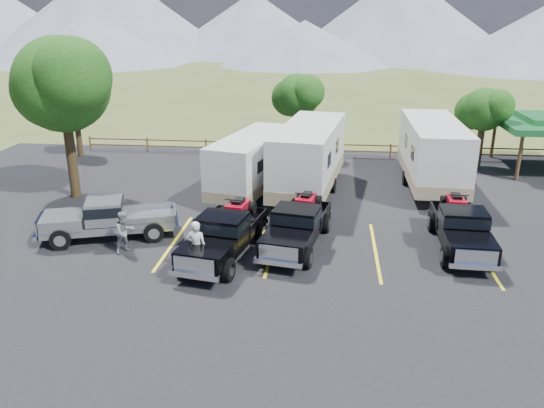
# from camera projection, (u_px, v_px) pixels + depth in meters

# --- Properties ---
(ground) EXTENTS (320.00, 320.00, 0.00)m
(ground) POSITION_uv_depth(u_px,v_px,m) (321.00, 301.00, 17.00)
(ground) COLOR #424C20
(ground) RESTS_ON ground
(asphalt_lot) EXTENTS (44.00, 34.00, 0.04)m
(asphalt_lot) POSITION_uv_depth(u_px,v_px,m) (323.00, 260.00, 19.80)
(asphalt_lot) COLOR black
(asphalt_lot) RESTS_ON ground
(stall_lines) EXTENTS (12.12, 5.50, 0.01)m
(stall_lines) POSITION_uv_depth(u_px,v_px,m) (324.00, 248.00, 20.73)
(stall_lines) COLOR yellow
(stall_lines) RESTS_ON asphalt_lot
(tree_big_nw) EXTENTS (5.54, 5.18, 7.84)m
(tree_big_nw) POSITION_uv_depth(u_px,v_px,m) (61.00, 84.00, 24.87)
(tree_big_nw) COLOR black
(tree_big_nw) RESTS_ON ground
(tree_ne_a) EXTENTS (3.11, 2.92, 4.76)m
(tree_ne_a) POSITION_uv_depth(u_px,v_px,m) (484.00, 110.00, 30.86)
(tree_ne_a) COLOR black
(tree_ne_a) RESTS_ON ground
(tree_north) EXTENTS (3.46, 3.24, 5.25)m
(tree_north) POSITION_uv_depth(u_px,v_px,m) (298.00, 96.00, 33.74)
(tree_north) COLOR black
(tree_north) RESTS_ON ground
(tree_nw_small) EXTENTS (2.59, 2.43, 3.85)m
(tree_nw_small) POSITION_uv_depth(u_px,v_px,m) (76.00, 114.00, 33.65)
(tree_nw_small) COLOR black
(tree_nw_small) RESTS_ON ground
(rail_fence) EXTENTS (36.12, 0.12, 1.00)m
(rail_fence) POSITION_uv_depth(u_px,v_px,m) (359.00, 149.00, 33.93)
(rail_fence) COLOR brown
(rail_fence) RESTS_ON ground
(mountain_range) EXTENTS (209.00, 71.00, 20.00)m
(mountain_range) POSITION_uv_depth(u_px,v_px,m) (297.00, 20.00, 114.44)
(mountain_range) COLOR slate
(mountain_range) RESTS_ON ground
(rig_left) EXTENTS (2.75, 5.82, 1.87)m
(rig_left) POSITION_uv_depth(u_px,v_px,m) (225.00, 233.00, 19.89)
(rig_left) COLOR black
(rig_left) RESTS_ON asphalt_lot
(rig_center) EXTENTS (2.70, 5.69, 1.82)m
(rig_center) POSITION_uv_depth(u_px,v_px,m) (298.00, 224.00, 20.76)
(rig_center) COLOR black
(rig_center) RESTS_ON asphalt_lot
(rig_right) EXTENTS (2.08, 5.52, 1.82)m
(rig_right) POSITION_uv_depth(u_px,v_px,m) (461.00, 227.00, 20.55)
(rig_right) COLOR black
(rig_right) RESTS_ON asphalt_lot
(trailer_left) EXTENTS (3.85, 8.66, 3.01)m
(trailer_left) POSITION_uv_depth(u_px,v_px,m) (253.00, 164.00, 26.66)
(trailer_left) COLOR silver
(trailer_left) RESTS_ON asphalt_lot
(trailer_center) EXTENTS (3.69, 10.15, 3.51)m
(trailer_center) POSITION_uv_depth(u_px,v_px,m) (309.00, 158.00, 26.70)
(trailer_center) COLOR silver
(trailer_center) RESTS_ON asphalt_lot
(trailer_right) EXTENTS (2.71, 10.01, 3.48)m
(trailer_right) POSITION_uv_depth(u_px,v_px,m) (432.00, 154.00, 27.59)
(trailer_right) COLOR silver
(trailer_right) RESTS_ON asphalt_lot
(pickup_silver) EXTENTS (5.81, 3.38, 1.66)m
(pickup_silver) POSITION_uv_depth(u_px,v_px,m) (109.00, 218.00, 21.50)
(pickup_silver) COLOR gray
(pickup_silver) RESTS_ON asphalt_lot
(person_a) EXTENTS (0.74, 0.51, 1.96)m
(person_a) POSITION_uv_depth(u_px,v_px,m) (196.00, 247.00, 18.44)
(person_a) COLOR #BABABA
(person_a) RESTS_ON asphalt_lot
(person_b) EXTENTS (0.99, 1.01, 1.64)m
(person_b) POSITION_uv_depth(u_px,v_px,m) (124.00, 232.00, 20.16)
(person_b) COLOR slate
(person_b) RESTS_ON asphalt_lot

